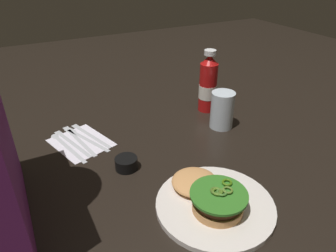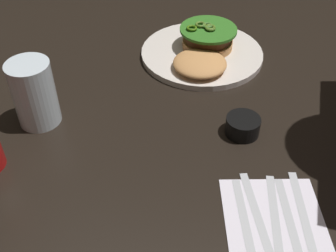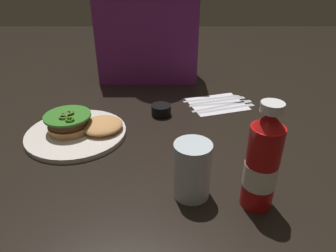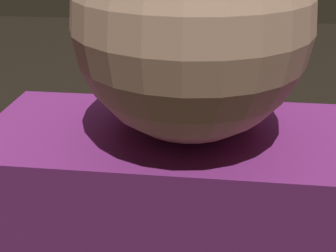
{
  "view_description": "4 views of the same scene",
  "coord_description": "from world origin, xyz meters",
  "px_view_note": "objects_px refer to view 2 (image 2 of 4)",
  "views": [
    {
      "loc": [
        -0.57,
        0.4,
        0.5
      ],
      "look_at": [
        0.15,
        0.03,
        0.04
      ],
      "focal_mm": 33.23,
      "sensor_mm": 36.0,
      "label": 1
    },
    {
      "loc": [
        0.61,
        0.22,
        0.48
      ],
      "look_at": [
        0.14,
        0.08,
        0.06
      ],
      "focal_mm": 44.03,
      "sensor_mm": 36.0,
      "label": 2
    },
    {
      "loc": [
        0.08,
        -0.64,
        0.43
      ],
      "look_at": [
        0.08,
        0.04,
        0.05
      ],
      "focal_mm": 33.07,
      "sensor_mm": 36.0,
      "label": 3
    },
    {
      "loc": [
        -0.01,
        0.81,
        0.49
      ],
      "look_at": [
        0.08,
        0.02,
        0.08
      ],
      "focal_mm": 41.44,
      "sensor_mm": 36.0,
      "label": 4
    }
  ],
  "objects_px": {
    "spoon_utensil": "(312,244)",
    "water_glass": "(34,94)",
    "butter_knife": "(296,241)",
    "fork_utensil": "(265,237)",
    "steak_knife": "(278,242)",
    "dinner_plate": "(202,53)",
    "burger_sandwich": "(205,47)",
    "napkin": "(276,226)",
    "condiment_cup": "(243,126)",
    "table_knife": "(250,241)"
  },
  "relations": [
    {
      "from": "dinner_plate",
      "to": "table_knife",
      "type": "bearing_deg",
      "value": 20.62
    },
    {
      "from": "spoon_utensil",
      "to": "water_glass",
      "type": "bearing_deg",
      "value": -105.26
    },
    {
      "from": "table_knife",
      "to": "spoon_utensil",
      "type": "bearing_deg",
      "value": 103.44
    },
    {
      "from": "dinner_plate",
      "to": "burger_sandwich",
      "type": "bearing_deg",
      "value": 32.15
    },
    {
      "from": "table_knife",
      "to": "fork_utensil",
      "type": "bearing_deg",
      "value": 122.24
    },
    {
      "from": "steak_knife",
      "to": "fork_utensil",
      "type": "bearing_deg",
      "value": -96.53
    },
    {
      "from": "dinner_plate",
      "to": "spoon_utensil",
      "type": "xyz_separation_m",
      "value": [
        0.42,
        0.25,
        -0.0
      ]
    },
    {
      "from": "fork_utensil",
      "to": "spoon_utensil",
      "type": "xyz_separation_m",
      "value": [
        -0.01,
        0.06,
        0.0
      ]
    },
    {
      "from": "napkin",
      "to": "burger_sandwich",
      "type": "bearing_deg",
      "value": -154.16
    },
    {
      "from": "butter_knife",
      "to": "spoon_utensil",
      "type": "xyz_separation_m",
      "value": [
        -0.0,
        0.02,
        0.0
      ]
    },
    {
      "from": "napkin",
      "to": "steak_knife",
      "type": "distance_m",
      "value": 0.03
    },
    {
      "from": "water_glass",
      "to": "fork_utensil",
      "type": "relative_size",
      "value": 0.62
    },
    {
      "from": "condiment_cup",
      "to": "table_knife",
      "type": "relative_size",
      "value": 0.31
    },
    {
      "from": "dinner_plate",
      "to": "burger_sandwich",
      "type": "xyz_separation_m",
      "value": [
        0.01,
        0.01,
        0.03
      ]
    },
    {
      "from": "dinner_plate",
      "to": "table_knife",
      "type": "distance_m",
      "value": 0.47
    },
    {
      "from": "dinner_plate",
      "to": "napkin",
      "type": "bearing_deg",
      "value": 26.06
    },
    {
      "from": "burger_sandwich",
      "to": "condiment_cup",
      "type": "relative_size",
      "value": 3.44
    },
    {
      "from": "burger_sandwich",
      "to": "water_glass",
      "type": "bearing_deg",
      "value": -40.51
    },
    {
      "from": "dinner_plate",
      "to": "spoon_utensil",
      "type": "distance_m",
      "value": 0.49
    },
    {
      "from": "burger_sandwich",
      "to": "spoon_utensil",
      "type": "relative_size",
      "value": 1.02
    },
    {
      "from": "dinner_plate",
      "to": "burger_sandwich",
      "type": "distance_m",
      "value": 0.03
    },
    {
      "from": "dinner_plate",
      "to": "water_glass",
      "type": "relative_size",
      "value": 2.22
    },
    {
      "from": "water_glass",
      "to": "spoon_utensil",
      "type": "xyz_separation_m",
      "value": [
        0.13,
        0.48,
        -0.05
      ]
    },
    {
      "from": "water_glass",
      "to": "butter_knife",
      "type": "height_order",
      "value": "water_glass"
    },
    {
      "from": "table_knife",
      "to": "butter_knife",
      "type": "height_order",
      "value": "same"
    },
    {
      "from": "dinner_plate",
      "to": "butter_knife",
      "type": "xyz_separation_m",
      "value": [
        0.42,
        0.23,
        -0.0
      ]
    },
    {
      "from": "water_glass",
      "to": "fork_utensil",
      "type": "distance_m",
      "value": 0.44
    },
    {
      "from": "condiment_cup",
      "to": "steak_knife",
      "type": "xyz_separation_m",
      "value": [
        0.21,
        0.08,
        -0.01
      ]
    },
    {
      "from": "fork_utensil",
      "to": "butter_knife",
      "type": "relative_size",
      "value": 1.0
    },
    {
      "from": "dinner_plate",
      "to": "steak_knife",
      "type": "height_order",
      "value": "dinner_plate"
    },
    {
      "from": "burger_sandwich",
      "to": "table_knife",
      "type": "relative_size",
      "value": 1.07
    },
    {
      "from": "water_glass",
      "to": "table_knife",
      "type": "relative_size",
      "value": 0.63
    },
    {
      "from": "burger_sandwich",
      "to": "dinner_plate",
      "type": "bearing_deg",
      "value": -147.85
    },
    {
      "from": "fork_utensil",
      "to": "water_glass",
      "type": "bearing_deg",
      "value": -108.21
    },
    {
      "from": "burger_sandwich",
      "to": "water_glass",
      "type": "relative_size",
      "value": 1.72
    },
    {
      "from": "condiment_cup",
      "to": "napkin",
      "type": "distance_m",
      "value": 0.2
    },
    {
      "from": "napkin",
      "to": "spoon_utensil",
      "type": "xyz_separation_m",
      "value": [
        0.02,
        0.05,
        0.0
      ]
    },
    {
      "from": "napkin",
      "to": "steak_knife",
      "type": "bearing_deg",
      "value": 11.06
    },
    {
      "from": "water_glass",
      "to": "napkin",
      "type": "height_order",
      "value": "water_glass"
    },
    {
      "from": "butter_knife",
      "to": "fork_utensil",
      "type": "bearing_deg",
      "value": -81.53
    },
    {
      "from": "fork_utensil",
      "to": "butter_knife",
      "type": "height_order",
      "value": "same"
    },
    {
      "from": "steak_knife",
      "to": "spoon_utensil",
      "type": "relative_size",
      "value": 1.05
    },
    {
      "from": "dinner_plate",
      "to": "water_glass",
      "type": "height_order",
      "value": "water_glass"
    },
    {
      "from": "napkin",
      "to": "fork_utensil",
      "type": "distance_m",
      "value": 0.03
    },
    {
      "from": "dinner_plate",
      "to": "spoon_utensil",
      "type": "relative_size",
      "value": 1.32
    },
    {
      "from": "table_knife",
      "to": "steak_knife",
      "type": "relative_size",
      "value": 0.9
    },
    {
      "from": "dinner_plate",
      "to": "fork_utensil",
      "type": "bearing_deg",
      "value": 23.38
    },
    {
      "from": "water_glass",
      "to": "fork_utensil",
      "type": "height_order",
      "value": "water_glass"
    },
    {
      "from": "water_glass",
      "to": "steak_knife",
      "type": "relative_size",
      "value": 0.57
    },
    {
      "from": "condiment_cup",
      "to": "steak_knife",
      "type": "height_order",
      "value": "condiment_cup"
    }
  ]
}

